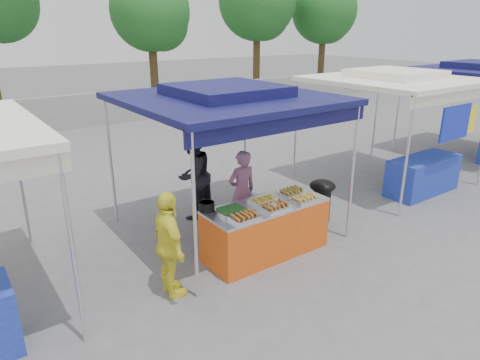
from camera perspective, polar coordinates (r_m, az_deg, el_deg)
ground_plane at (r=7.11m, az=2.87°, el=-9.34°), size 80.00×80.00×0.00m
back_wall at (r=16.55m, az=-21.79°, el=8.38°), size 40.00×0.25×1.20m
main_canopy at (r=7.08m, az=-1.78°, el=10.94°), size 3.20×3.20×2.57m
neighbor_stall_right at (r=10.17m, az=21.35°, el=7.89°), size 3.20×3.20×2.57m
tree_2 at (r=19.96m, az=-11.53°, el=20.78°), size 3.45×3.37×5.80m
tree_3 at (r=23.13m, az=2.53°, el=22.33°), size 3.85×3.85×6.62m
tree_4 at (r=25.78m, az=11.31°, el=20.94°), size 3.60×3.56×6.12m
vendor_table at (r=6.84m, az=3.45°, el=-6.54°), size 2.00×0.80×0.85m
food_tray_fl at (r=6.14m, az=0.60°, el=-4.95°), size 0.42×0.30×0.07m
food_tray_fm at (r=6.49m, az=4.75°, el=-3.61°), size 0.42×0.30×0.07m
food_tray_fr at (r=6.84m, az=8.54°, el=-2.51°), size 0.42×0.30×0.07m
food_tray_bl at (r=6.36m, az=-1.23°, el=-4.05°), size 0.42×0.30×0.07m
food_tray_bm at (r=6.74m, az=3.17°, el=-2.68°), size 0.42×0.30×0.07m
food_tray_br at (r=7.11m, az=6.89°, el=-1.57°), size 0.42×0.30×0.07m
cooking_pot at (r=6.43m, az=-4.46°, el=-3.50°), size 0.23×0.23×0.14m
skewer_cup at (r=6.44m, az=4.48°, el=-3.60°), size 0.09×0.09×0.11m
wok_burner at (r=8.09m, az=10.85°, el=-2.20°), size 0.48×0.48×0.81m
crate_left at (r=7.16m, az=-2.24°, el=-7.81°), size 0.46×0.33×0.28m
crate_right at (r=7.67m, az=2.23°, el=-5.72°), size 0.51×0.36×0.31m
crate_stacked at (r=7.55m, az=2.26°, el=-3.64°), size 0.50×0.35×0.30m
vendor_woman at (r=7.47m, az=0.25°, el=-1.53°), size 0.56×0.39×1.48m
helper_man at (r=8.05m, az=-6.20°, el=0.68°), size 1.01×0.93×1.68m
customer_person at (r=5.75m, az=-9.40°, el=-8.59°), size 0.45×0.91×1.49m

